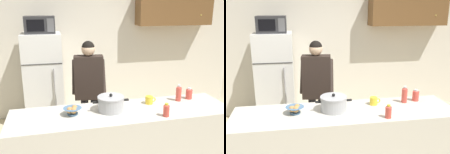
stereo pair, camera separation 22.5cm
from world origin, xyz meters
The scene contains 11 objects.
back_wall_unit centered at (0.23, 2.27, 1.40)m, with size 6.00×0.48×2.60m.
kitchen_island centered at (0.00, 0.00, 0.46)m, with size 2.52×0.68×0.92m, color silver.
refrigerator centered at (-0.90, 1.85, 0.82)m, with size 0.64×0.68×1.63m.
microwave centered at (-0.90, 1.83, 1.77)m, with size 0.48×0.37×0.28m.
person_near_pot centered at (-0.25, 0.91, 1.00)m, with size 0.53×0.46×1.61m.
cooking_pot centered at (-0.14, 0.04, 1.01)m, with size 0.41×0.30×0.20m.
coffee_mug centered at (0.37, 0.14, 0.97)m, with size 0.13×0.09×0.10m.
bread_bowl centered at (-0.57, 0.03, 0.97)m, with size 0.20×0.20×0.10m.
bottle_near_edge centered at (0.40, -0.24, 0.99)m, with size 0.07×0.07×0.15m.
bottle_mid_counter centered at (0.76, 0.15, 1.02)m, with size 0.07×0.07×0.21m.
bottle_far_corner centered at (0.92, 0.19, 0.99)m, with size 0.08×0.08×0.15m.
Camera 2 is at (-0.53, -2.60, 2.06)m, focal length 40.80 mm.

